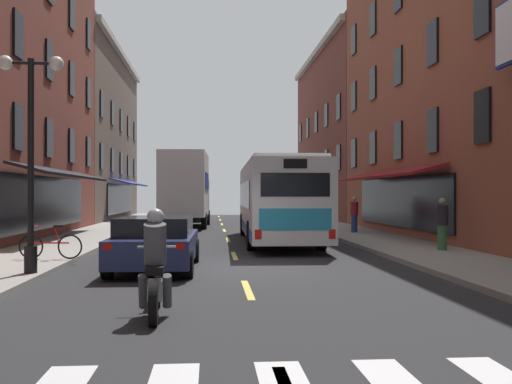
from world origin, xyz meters
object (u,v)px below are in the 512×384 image
object	(u,v)px
pedestrian_far	(442,223)
pedestrian_mid	(327,213)
motorcycle_rider	(155,270)
bicycle_near	(51,245)
transit_bus	(277,200)
sedan_mid	(194,211)
pedestrian_rear	(354,214)
box_truck	(186,190)
sedan_near	(156,242)
street_lamp_twin	(31,152)

from	to	relation	value
pedestrian_far	pedestrian_mid	bearing A→B (deg)	-94.49
motorcycle_rider	bicycle_near	size ratio (longest dim) A/B	1.21
transit_bus	sedan_mid	size ratio (longest dim) A/B	2.47
transit_bus	motorcycle_rider	size ratio (longest dim) A/B	5.72
bicycle_near	pedestrian_rear	size ratio (longest dim) A/B	1.05
motorcycle_rider	pedestrian_mid	world-z (taller)	pedestrian_mid
pedestrian_rear	transit_bus	bearing A→B (deg)	166.84
box_truck	motorcycle_rider	distance (m)	24.84
sedan_near	pedestrian_rear	bearing A→B (deg)	56.45
sedan_near	motorcycle_rider	bearing A→B (deg)	-84.93
transit_bus	pedestrian_rear	distance (m)	5.35
sedan_mid	pedestrian_rear	distance (m)	17.69
sedan_near	pedestrian_rear	xyz separation A→B (m)	(7.93, 11.95, 0.30)
box_truck	sedan_near	distance (m)	19.11
pedestrian_mid	street_lamp_twin	size ratio (longest dim) A/B	0.34
box_truck	pedestrian_rear	size ratio (longest dim) A/B	4.99
pedestrian_far	pedestrian_rear	xyz separation A→B (m)	(-0.63, 8.83, 0.01)
sedan_near	pedestrian_mid	bearing A→B (deg)	63.23
motorcycle_rider	pedestrian_mid	xyz separation A→B (m)	(6.52, 19.67, 0.27)
pedestrian_mid	pedestrian_far	bearing A→B (deg)	92.86
box_truck	bicycle_near	xyz separation A→B (m)	(-2.91, -17.62, -1.63)
sedan_mid	bicycle_near	xyz separation A→B (m)	(-3.11, -26.42, -0.18)
box_truck	sedan_near	world-z (taller)	box_truck
transit_bus	pedestrian_far	world-z (taller)	transit_bus
sedan_near	motorcycle_rider	distance (m)	5.75
transit_bus	bicycle_near	world-z (taller)	transit_bus
sedan_near	sedan_mid	size ratio (longest dim) A/B	0.97
transit_bus	sedan_mid	world-z (taller)	transit_bus
pedestrian_far	motorcycle_rider	bearing A→B (deg)	35.24
sedan_mid	street_lamp_twin	xyz separation A→B (m)	(-2.78, -29.32, 2.13)
street_lamp_twin	sedan_mid	bearing A→B (deg)	84.58
pedestrian_mid	pedestrian_far	size ratio (longest dim) A/B	1.01
motorcycle_rider	street_lamp_twin	xyz separation A→B (m)	(-3.11, 4.26, 2.10)
box_truck	motorcycle_rider	bearing A→B (deg)	-88.79
sedan_near	pedestrian_far	world-z (taller)	pedestrian_far
sedan_mid	pedestrian_mid	world-z (taller)	pedestrian_mid
box_truck	sedan_near	size ratio (longest dim) A/B	1.75
bicycle_near	pedestrian_mid	distance (m)	15.99
box_truck	pedestrian_far	bearing A→B (deg)	-61.73
sedan_mid	pedestrian_rear	size ratio (longest dim) A/B	2.93
box_truck	bicycle_near	distance (m)	17.93
motorcycle_rider	pedestrian_mid	distance (m)	20.73
bicycle_near	pedestrian_mid	bearing A→B (deg)	51.47
bicycle_near	transit_bus	bearing A→B (deg)	45.34
pedestrian_far	street_lamp_twin	distance (m)	12.20
bicycle_near	pedestrian_far	bearing A→B (deg)	8.35
sedan_near	bicycle_near	world-z (taller)	sedan_near
box_truck	motorcycle_rider	world-z (taller)	box_truck
motorcycle_rider	pedestrian_far	world-z (taller)	pedestrian_far
sedan_near	pedestrian_rear	world-z (taller)	pedestrian_rear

